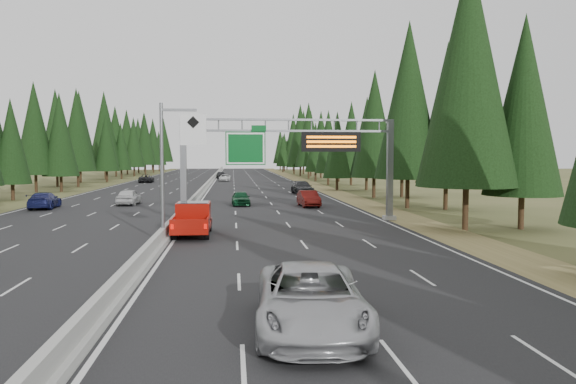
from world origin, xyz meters
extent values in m
cube|color=black|center=(0.00, 80.00, 0.04)|extent=(32.00, 260.00, 0.08)
cube|color=olive|center=(17.80, 80.00, 0.03)|extent=(3.60, 260.00, 0.06)
cube|color=#3F4520|center=(-17.80, 80.00, 0.03)|extent=(3.60, 260.00, 0.06)
cube|color=gray|center=(0.00, 80.00, 0.23)|extent=(0.70, 260.00, 0.30)
cube|color=gray|center=(0.00, 80.00, 0.63)|extent=(0.30, 260.00, 0.60)
cube|color=slate|center=(0.35, 35.00, 3.98)|extent=(0.45, 0.45, 7.80)
cube|color=gray|center=(0.35, 35.00, 0.23)|extent=(0.90, 0.90, 0.30)
cube|color=slate|center=(16.20, 35.00, 3.98)|extent=(0.45, 0.45, 7.80)
cube|color=gray|center=(16.20, 35.00, 0.23)|extent=(0.90, 0.90, 0.30)
cube|color=slate|center=(8.28, 35.00, 7.80)|extent=(15.85, 0.35, 0.16)
cube|color=slate|center=(8.28, 35.00, 6.96)|extent=(15.85, 0.35, 0.16)
cube|color=#054C19|center=(5.00, 34.75, 5.63)|extent=(3.00, 0.10, 2.50)
cube|color=silver|center=(5.00, 34.69, 5.63)|extent=(2.85, 0.02, 2.35)
cube|color=#054C19|center=(6.00, 34.75, 7.13)|extent=(1.10, 0.10, 0.45)
cube|color=black|center=(11.50, 34.70, 6.13)|extent=(4.50, 0.40, 1.50)
cube|color=orange|center=(11.50, 34.48, 6.48)|extent=(3.80, 0.02, 0.18)
cube|color=orange|center=(11.50, 34.48, 6.13)|extent=(3.80, 0.02, 0.18)
cube|color=orange|center=(11.50, 34.48, 5.78)|extent=(3.80, 0.02, 0.18)
cylinder|color=slate|center=(0.00, 25.00, 4.08)|extent=(0.20, 0.20, 8.00)
cube|color=gray|center=(0.00, 25.00, 0.18)|extent=(0.50, 0.50, 0.20)
cube|color=slate|center=(1.00, 25.00, 7.68)|extent=(2.00, 0.15, 0.15)
cube|color=silver|center=(1.80, 24.88, 6.58)|extent=(1.50, 0.06, 1.80)
cylinder|color=black|center=(19.75, 28.92, 1.49)|extent=(0.40, 0.40, 2.99)
cone|color=black|center=(19.75, 28.92, 10.83)|extent=(6.72, 6.72, 15.69)
cylinder|color=black|center=(23.84, 29.13, 1.18)|extent=(0.40, 0.40, 2.36)
cone|color=black|center=(23.84, 29.13, 8.54)|extent=(5.30, 5.30, 12.37)
cylinder|color=black|center=(20.82, 45.02, 1.43)|extent=(0.40, 0.40, 2.87)
cone|color=black|center=(20.82, 45.02, 10.40)|extent=(6.46, 6.46, 15.07)
cylinder|color=black|center=(23.96, 43.26, 1.25)|extent=(0.40, 0.40, 2.50)
cone|color=black|center=(23.96, 43.26, 9.08)|extent=(5.63, 5.63, 13.15)
cylinder|color=black|center=(20.98, 58.55, 1.23)|extent=(0.40, 0.40, 2.46)
cone|color=black|center=(20.98, 58.55, 8.91)|extent=(5.53, 5.53, 12.90)
cylinder|color=black|center=(24.69, 59.36, 1.45)|extent=(0.40, 0.40, 2.89)
cone|color=black|center=(24.69, 59.36, 10.49)|extent=(6.51, 6.51, 15.19)
cylinder|color=black|center=(19.13, 72.74, 0.92)|extent=(0.40, 0.40, 1.84)
cone|color=black|center=(19.13, 72.74, 6.66)|extent=(4.13, 4.13, 9.65)
cylinder|color=black|center=(23.72, 73.69, 1.10)|extent=(0.40, 0.40, 2.20)
cone|color=black|center=(23.72, 73.69, 7.99)|extent=(4.96, 4.96, 11.56)
cylinder|color=black|center=(20.49, 88.24, 1.04)|extent=(0.40, 0.40, 2.07)
cone|color=black|center=(20.49, 88.24, 7.51)|extent=(4.66, 4.66, 10.88)
cylinder|color=black|center=(24.29, 87.24, 1.15)|extent=(0.40, 0.40, 2.30)
cone|color=black|center=(24.29, 87.24, 8.34)|extent=(5.18, 5.18, 12.08)
cylinder|color=black|center=(20.49, 103.20, 0.93)|extent=(0.40, 0.40, 1.87)
cone|color=black|center=(20.49, 103.20, 6.77)|extent=(4.20, 4.20, 9.81)
cylinder|color=black|center=(24.62, 100.31, 0.92)|extent=(0.40, 0.40, 1.85)
cone|color=black|center=(24.62, 100.31, 6.69)|extent=(4.15, 4.15, 9.69)
cylinder|color=black|center=(20.66, 114.78, 1.34)|extent=(0.40, 0.40, 2.68)
cone|color=black|center=(20.66, 114.78, 9.71)|extent=(6.03, 6.03, 14.07)
cylinder|color=black|center=(23.95, 118.29, 1.22)|extent=(0.40, 0.40, 2.44)
cone|color=black|center=(23.95, 118.29, 8.84)|extent=(5.48, 5.48, 12.80)
cylinder|color=black|center=(20.88, 131.80, 1.44)|extent=(0.40, 0.40, 2.88)
cone|color=black|center=(20.88, 131.80, 10.42)|extent=(6.47, 6.47, 15.09)
cylinder|color=black|center=(23.27, 129.98, 1.30)|extent=(0.40, 0.40, 2.60)
cone|color=black|center=(23.27, 129.98, 9.41)|extent=(5.84, 5.84, 13.63)
cylinder|color=black|center=(20.83, 145.61, 0.95)|extent=(0.40, 0.40, 1.91)
cone|color=black|center=(20.83, 145.61, 6.92)|extent=(4.30, 4.30, 10.02)
cylinder|color=black|center=(23.26, 144.18, 1.39)|extent=(0.40, 0.40, 2.78)
cone|color=black|center=(23.26, 144.18, 10.08)|extent=(6.25, 6.25, 14.59)
cylinder|color=black|center=(19.14, 160.98, 0.92)|extent=(0.40, 0.40, 1.84)
cone|color=black|center=(19.14, 160.98, 6.68)|extent=(4.14, 4.14, 9.67)
cylinder|color=black|center=(24.33, 159.49, 0.90)|extent=(0.40, 0.40, 1.80)
cone|color=black|center=(24.33, 159.49, 6.52)|extent=(4.04, 4.04, 9.44)
cylinder|color=black|center=(20.81, 174.56, 1.00)|extent=(0.40, 0.40, 2.00)
cone|color=black|center=(20.81, 174.56, 7.26)|extent=(4.50, 4.50, 10.51)
cylinder|color=black|center=(23.73, 174.40, 1.49)|extent=(0.40, 0.40, 2.99)
cone|color=black|center=(23.73, 174.40, 10.84)|extent=(6.73, 6.73, 15.70)
cylinder|color=black|center=(20.94, 191.86, 1.15)|extent=(0.40, 0.40, 2.30)
cone|color=black|center=(20.94, 191.86, 8.32)|extent=(5.17, 5.17, 12.06)
cylinder|color=black|center=(23.37, 191.91, 0.89)|extent=(0.40, 0.40, 1.77)
cone|color=black|center=(23.37, 191.91, 6.43)|extent=(3.99, 3.99, 9.31)
cylinder|color=black|center=(-20.94, 58.91, 0.93)|extent=(0.40, 0.40, 1.86)
cone|color=black|center=(-20.94, 58.91, 6.73)|extent=(4.18, 4.18, 9.75)
cylinder|color=black|center=(-19.92, 73.61, 1.11)|extent=(0.40, 0.40, 2.22)
cone|color=black|center=(-19.92, 73.61, 8.04)|extent=(4.99, 4.99, 11.65)
cylinder|color=black|center=(-23.16, 73.15, 1.23)|extent=(0.40, 0.40, 2.46)
cone|color=black|center=(-23.16, 73.15, 8.90)|extent=(5.53, 5.53, 12.89)
cylinder|color=black|center=(-20.94, 86.11, 1.28)|extent=(0.40, 0.40, 2.56)
cone|color=black|center=(-20.94, 86.11, 9.27)|extent=(5.76, 5.76, 13.43)
cylinder|color=black|center=(-24.50, 87.10, 1.28)|extent=(0.40, 0.40, 2.55)
cone|color=black|center=(-24.50, 87.10, 9.25)|extent=(5.74, 5.74, 13.40)
cylinder|color=black|center=(-19.85, 102.07, 1.07)|extent=(0.40, 0.40, 2.14)
cone|color=black|center=(-19.85, 102.07, 7.76)|extent=(4.81, 4.81, 11.23)
cylinder|color=black|center=(-24.54, 101.38, 1.38)|extent=(0.40, 0.40, 2.76)
cone|color=black|center=(-24.54, 101.38, 9.99)|extent=(6.20, 6.20, 14.46)
cylinder|color=black|center=(-20.07, 117.27, 0.98)|extent=(0.40, 0.40, 1.95)
cone|color=black|center=(-20.07, 117.27, 7.08)|extent=(4.40, 4.40, 10.26)
cylinder|color=black|center=(-23.25, 116.21, 1.51)|extent=(0.40, 0.40, 3.02)
cone|color=black|center=(-23.25, 116.21, 10.93)|extent=(6.79, 6.79, 15.83)
cylinder|color=black|center=(-19.75, 131.30, 1.15)|extent=(0.40, 0.40, 2.31)
cone|color=black|center=(-19.75, 131.30, 8.36)|extent=(5.19, 5.19, 12.11)
cylinder|color=black|center=(-24.24, 132.34, 1.38)|extent=(0.40, 0.40, 2.75)
cone|color=black|center=(-24.24, 132.34, 9.97)|extent=(6.19, 6.19, 14.44)
cylinder|color=black|center=(-19.11, 144.59, 1.30)|extent=(0.40, 0.40, 2.60)
cone|color=black|center=(-19.11, 144.59, 9.44)|extent=(5.86, 5.86, 13.67)
cylinder|color=black|center=(-24.23, 147.00, 1.40)|extent=(0.40, 0.40, 2.80)
cone|color=black|center=(-24.23, 147.00, 10.13)|extent=(6.29, 6.29, 14.68)
cylinder|color=black|center=(-19.09, 159.71, 1.28)|extent=(0.40, 0.40, 2.55)
cone|color=black|center=(-19.09, 159.71, 9.25)|extent=(5.74, 5.74, 13.40)
cylinder|color=black|center=(-23.20, 158.89, 1.28)|extent=(0.40, 0.40, 2.56)
cone|color=black|center=(-23.20, 158.89, 9.27)|extent=(5.76, 5.76, 13.43)
cylinder|color=black|center=(-19.44, 175.34, 1.03)|extent=(0.40, 0.40, 2.07)
cone|color=black|center=(-19.44, 175.34, 7.50)|extent=(4.66, 4.66, 10.86)
cylinder|color=black|center=(-23.90, 174.64, 1.50)|extent=(0.40, 0.40, 3.01)
cone|color=black|center=(-23.90, 174.64, 10.91)|extent=(6.77, 6.77, 15.80)
cylinder|color=black|center=(-19.79, 190.92, 1.45)|extent=(0.40, 0.40, 2.90)
cone|color=black|center=(-19.79, 190.92, 10.50)|extent=(6.51, 6.51, 15.20)
cylinder|color=black|center=(-23.96, 192.29, 0.91)|extent=(0.40, 0.40, 1.83)
cone|color=black|center=(-23.96, 192.29, 6.62)|extent=(4.11, 4.11, 9.59)
imported|color=#A3A4A8|center=(6.23, 8.00, 1.00)|extent=(3.48, 6.80, 1.84)
cylinder|color=black|center=(0.56, 25.90, 0.52)|extent=(0.33, 0.89, 0.89)
cylinder|color=black|center=(2.44, 25.90, 0.52)|extent=(0.33, 0.89, 0.89)
cylinder|color=black|center=(0.56, 29.56, 0.52)|extent=(0.33, 0.89, 0.89)
cylinder|color=black|center=(2.44, 29.56, 0.52)|extent=(0.33, 0.89, 0.89)
cube|color=#951109|center=(1.50, 27.78, 0.69)|extent=(2.22, 6.21, 0.33)
cube|color=#951109|center=(1.50, 28.78, 1.47)|extent=(2.11, 2.44, 1.22)
cube|color=black|center=(1.50, 28.78, 1.80)|extent=(1.89, 2.11, 0.61)
cube|color=#951109|center=(0.45, 26.12, 1.08)|extent=(0.11, 2.66, 0.67)
cube|color=#951109|center=(2.55, 26.12, 1.08)|extent=(0.11, 2.66, 0.67)
cube|color=#951109|center=(1.50, 24.79, 1.08)|extent=(2.22, 0.11, 0.67)
imported|color=#114E28|center=(4.81, 48.78, 0.81)|extent=(1.93, 4.38, 1.47)
imported|color=maroon|center=(11.45, 46.91, 0.86)|extent=(1.92, 4.81, 1.56)
imported|color=#232325|center=(13.06, 64.87, 0.90)|extent=(2.71, 5.82, 1.64)
imported|color=silver|center=(2.50, 103.31, 0.73)|extent=(2.40, 4.79, 1.30)
imported|color=black|center=(1.50, 114.98, 0.88)|extent=(2.36, 4.87, 1.60)
imported|color=#161A4D|center=(-13.70, 47.15, 0.86)|extent=(2.58, 5.53, 1.56)
imported|color=silver|center=(-6.53, 50.65, 0.88)|extent=(2.10, 4.80, 1.61)
imported|color=black|center=(-11.93, 98.44, 0.82)|extent=(2.66, 5.39, 1.47)
camera|label=1|loc=(4.03, -7.61, 5.09)|focal=35.00mm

